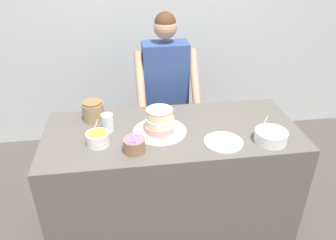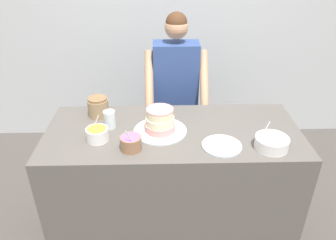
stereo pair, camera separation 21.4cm
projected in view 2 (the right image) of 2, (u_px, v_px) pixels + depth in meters
The scene contains 10 objects.
wall_back at pixel (167, 23), 3.39m from camera, with size 10.00×0.05×2.60m.
counter at pixel (173, 184), 2.46m from camera, with size 1.73×0.74×0.94m.
person_baker at pixel (176, 86), 2.85m from camera, with size 0.52×0.44×1.58m.
cake at pixel (160, 122), 2.18m from camera, with size 0.36×0.36×0.17m.
frosting_bowl_purple at pixel (131, 143), 2.01m from camera, with size 0.13×0.13×0.17m.
frosting_bowl_orange at pixel (97, 134), 2.10m from camera, with size 0.14×0.14×0.15m.
frosting_bowl_pink at pixel (272, 142), 2.02m from camera, with size 0.21×0.21×0.15m.
drinking_glass at pixel (110, 119), 2.23m from camera, with size 0.08×0.08×0.12m.
ceramic_plate at pixel (222, 146), 2.05m from camera, with size 0.25×0.25×0.01m.
stoneware_jar at pixel (98, 107), 2.37m from camera, with size 0.15×0.15×0.14m.
Camera 2 is at (-0.08, -1.52, 2.10)m, focal length 35.00 mm.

